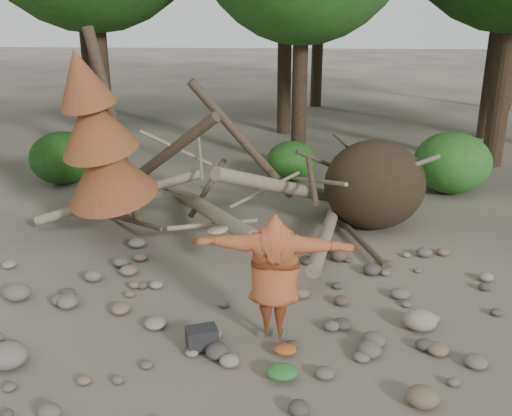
{
  "coord_description": "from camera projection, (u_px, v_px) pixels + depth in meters",
  "views": [
    {
      "loc": [
        0.7,
        -7.72,
        4.7
      ],
      "look_at": [
        0.17,
        1.5,
        1.4
      ],
      "focal_mm": 40.0,
      "sensor_mm": 36.0,
      "label": 1
    }
  ],
  "objects": [
    {
      "name": "boulder_mid_left",
      "position": [
        17.0,
        292.0,
        9.59
      ],
      "size": [
        0.47,
        0.42,
        0.28
      ],
      "primitive_type": "ellipsoid",
      "color": "#676057",
      "rests_on": "ground"
    },
    {
      "name": "cloth_orange",
      "position": [
        285.0,
        352.0,
        8.07
      ],
      "size": [
        0.33,
        0.27,
        0.12
      ],
      "primitive_type": "ellipsoid",
      "color": "#A74B1C",
      "rests_on": "ground"
    },
    {
      "name": "boulder_front_right",
      "position": [
        422.0,
        397.0,
        7.05
      ],
      "size": [
        0.42,
        0.38,
        0.25
      ],
      "primitive_type": "ellipsoid",
      "color": "brown",
      "rests_on": "ground"
    },
    {
      "name": "ground",
      "position": [
        240.0,
        325.0,
        8.88
      ],
      "size": [
        120.0,
        120.0,
        0.0
      ],
      "primitive_type": "plane",
      "color": "#514C44",
      "rests_on": "ground"
    },
    {
      "name": "dead_conifer",
      "position": [
        99.0,
        141.0,
        11.51
      ],
      "size": [
        2.06,
        2.16,
        4.35
      ],
      "color": "#4C3F30",
      "rests_on": "ground"
    },
    {
      "name": "bush_mid",
      "position": [
        291.0,
        161.0,
        15.98
      ],
      "size": [
        1.4,
        1.4,
        1.12
      ],
      "primitive_type": "ellipsoid",
      "color": "#26601C",
      "rests_on": "ground"
    },
    {
      "name": "boulder_front_left",
      "position": [
        7.0,
        355.0,
        7.8
      ],
      "size": [
        0.57,
        0.51,
        0.34
      ],
      "primitive_type": "ellipsoid",
      "color": "slate",
      "rests_on": "ground"
    },
    {
      "name": "cloth_green",
      "position": [
        282.0,
        375.0,
        7.54
      ],
      "size": [
        0.43,
        0.36,
        0.16
      ],
      "primitive_type": "ellipsoid",
      "color": "#2A6A2D",
      "rests_on": "ground"
    },
    {
      "name": "bush_right",
      "position": [
        452.0,
        163.0,
        14.92
      ],
      "size": [
        2.0,
        2.0,
        1.6
      ],
      "primitive_type": "ellipsoid",
      "color": "#307223",
      "rests_on": "ground"
    },
    {
      "name": "backpack",
      "position": [
        202.0,
        341.0,
        8.19
      ],
      "size": [
        0.51,
        0.43,
        0.29
      ],
      "primitive_type": "cube",
      "rotation": [
        0.0,
        0.0,
        0.36
      ],
      "color": "black",
      "rests_on": "ground"
    },
    {
      "name": "frisbee_thrower",
      "position": [
        274.0,
        276.0,
        8.18
      ],
      "size": [
        2.37,
        0.79,
        1.9
      ],
      "color": "#A64C25",
      "rests_on": "ground"
    },
    {
      "name": "deadfall_pile",
      "position": [
        348.0,
        187.0,
        12.44
      ],
      "size": [
        8.55,
        5.24,
        3.3
      ],
      "color": "#332619",
      "rests_on": "ground"
    },
    {
      "name": "boulder_mid_right",
      "position": [
        420.0,
        320.0,
        8.71
      ],
      "size": [
        0.51,
        0.46,
        0.31
      ],
      "primitive_type": "ellipsoid",
      "color": "gray",
      "rests_on": "ground"
    },
    {
      "name": "bush_left",
      "position": [
        63.0,
        158.0,
        15.71
      ],
      "size": [
        1.8,
        1.8,
        1.44
      ],
      "primitive_type": "ellipsoid",
      "color": "#1C4C14",
      "rests_on": "ground"
    }
  ]
}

